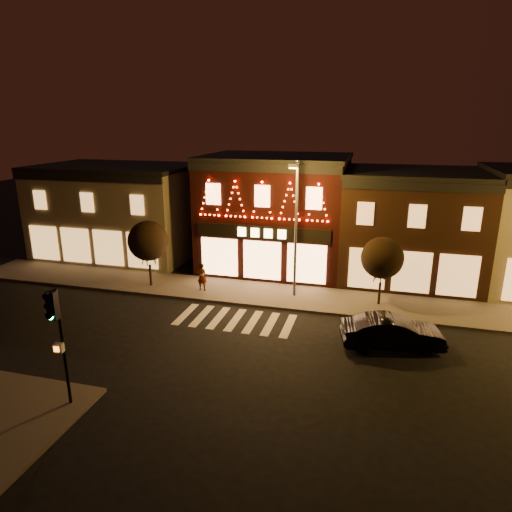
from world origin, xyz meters
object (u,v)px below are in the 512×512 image
at_px(streetlamp_mid, 296,220).
at_px(pedestrian, 202,277).
at_px(dark_sedan, 392,333).
at_px(traffic_signal_near, 57,326).

distance_m(streetlamp_mid, pedestrian, 7.12).
relative_size(dark_sedan, pedestrian, 2.69).
xyz_separation_m(dark_sedan, pedestrian, (-11.65, 4.55, 0.25)).
distance_m(traffic_signal_near, streetlamp_mid, 14.79).
distance_m(traffic_signal_near, pedestrian, 13.07).
relative_size(streetlamp_mid, pedestrian, 4.60).
height_order(streetlamp_mid, pedestrian, streetlamp_mid).
xyz_separation_m(streetlamp_mid, dark_sedan, (5.76, -4.97, -4.22)).
xyz_separation_m(streetlamp_mid, pedestrian, (-5.89, -0.42, -3.97)).
distance_m(dark_sedan, pedestrian, 12.51).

